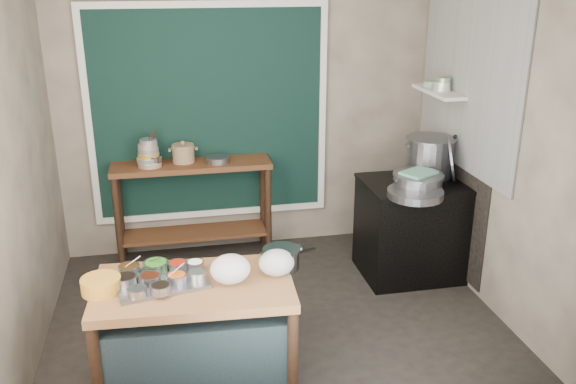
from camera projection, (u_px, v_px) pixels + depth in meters
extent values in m
cube|color=black|center=(276.00, 321.00, 4.83)|extent=(3.50, 3.00, 0.02)
cube|color=gray|center=(246.00, 106.00, 5.74)|extent=(3.50, 0.02, 2.80)
cube|color=gray|center=(13.00, 165.00, 4.01)|extent=(0.02, 3.00, 2.80)
cube|color=gray|center=(500.00, 137.00, 4.68)|extent=(0.02, 3.00, 2.80)
cube|color=black|center=(209.00, 114.00, 5.65)|extent=(2.10, 0.02, 1.90)
cube|color=#B2B2AA|center=(469.00, 68.00, 5.03)|extent=(0.02, 1.70, 1.70)
cube|color=black|center=(451.00, 194.00, 5.51)|extent=(0.01, 1.30, 1.30)
cube|color=beige|center=(439.00, 92.00, 5.37)|extent=(0.22, 0.70, 0.03)
cube|color=brown|center=(197.00, 335.00, 3.97)|extent=(1.29, 0.79, 0.75)
cube|color=#502817|center=(194.00, 211.00, 5.74)|extent=(1.45, 0.40, 0.95)
cube|color=black|center=(413.00, 230.00, 5.44)|extent=(0.90, 0.68, 0.85)
cube|color=black|center=(417.00, 183.00, 5.29)|extent=(0.92, 0.69, 0.03)
cube|color=gray|center=(161.00, 281.00, 3.84)|extent=(0.62, 0.50, 0.02)
cylinder|color=gray|center=(129.00, 270.00, 3.90)|extent=(0.14, 0.14, 0.06)
cylinder|color=gray|center=(126.00, 280.00, 3.77)|extent=(0.15, 0.15, 0.06)
cylinder|color=gray|center=(195.00, 265.00, 3.97)|extent=(0.11, 0.11, 0.05)
cylinder|color=gray|center=(178.00, 266.00, 3.95)|extent=(0.13, 0.13, 0.05)
cylinder|color=gray|center=(150.00, 279.00, 3.78)|extent=(0.14, 0.14, 0.06)
cylinder|color=gray|center=(177.00, 278.00, 3.80)|extent=(0.13, 0.13, 0.05)
cylinder|color=gray|center=(156.00, 266.00, 3.94)|extent=(0.16, 0.16, 0.06)
cylinder|color=gray|center=(137.00, 292.00, 3.64)|extent=(0.11, 0.11, 0.05)
cylinder|color=gray|center=(161.00, 289.00, 3.67)|extent=(0.13, 0.13, 0.05)
cylinder|color=silver|center=(198.00, 275.00, 3.85)|extent=(0.11, 0.11, 0.05)
cylinder|color=gold|center=(101.00, 285.00, 3.73)|extent=(0.30, 0.30, 0.09)
ellipsoid|color=white|center=(230.00, 269.00, 3.82)|extent=(0.30, 0.27, 0.19)
ellipsoid|color=white|center=(277.00, 263.00, 3.92)|extent=(0.29, 0.27, 0.17)
cylinder|color=tan|center=(149.00, 164.00, 5.48)|extent=(0.22, 0.22, 0.04)
cylinder|color=gray|center=(149.00, 159.00, 5.46)|extent=(0.21, 0.21, 0.04)
cylinder|color=gold|center=(149.00, 155.00, 5.45)|extent=(0.19, 0.19, 0.04)
cylinder|color=gray|center=(148.00, 150.00, 5.43)|extent=(0.18, 0.18, 0.04)
cylinder|color=tan|center=(148.00, 146.00, 5.42)|extent=(0.17, 0.17, 0.04)
cylinder|color=gray|center=(148.00, 142.00, 5.41)|extent=(0.16, 0.16, 0.04)
cylinder|color=gray|center=(153.00, 161.00, 5.46)|extent=(0.22, 0.22, 0.10)
cylinder|color=gray|center=(218.00, 159.00, 5.58)|extent=(0.27, 0.27, 0.05)
cylinder|color=gray|center=(451.00, 158.00, 5.25)|extent=(0.26, 0.42, 0.41)
cube|color=#5CAA80|center=(419.00, 173.00, 5.04)|extent=(0.34, 0.31, 0.02)
cylinder|color=gray|center=(415.00, 194.00, 4.92)|extent=(0.55, 0.55, 0.06)
cylinder|color=silver|center=(442.00, 89.00, 5.32)|extent=(0.15, 0.15, 0.04)
cylinder|color=silver|center=(442.00, 84.00, 5.30)|extent=(0.14, 0.14, 0.04)
cylinder|color=gray|center=(442.00, 80.00, 5.29)|extent=(0.13, 0.13, 0.04)
cylinder|color=gray|center=(431.00, 84.00, 5.52)|extent=(0.17, 0.17, 0.05)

